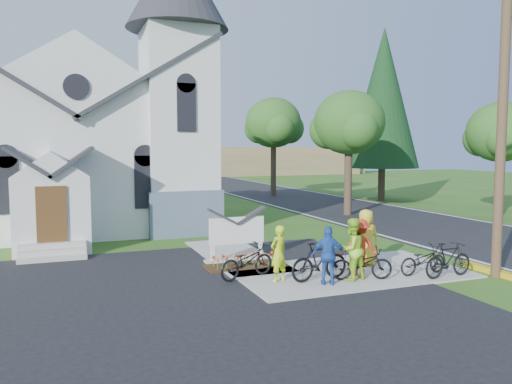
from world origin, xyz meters
name	(u,v)px	position (x,y,z in m)	size (l,w,h in m)	color
ground	(313,281)	(0.00, 0.00, 0.00)	(120.00, 120.00, 0.00)	#2E5C1A
parking_lot	(45,339)	(-7.00, -2.00, 0.01)	(20.00, 16.00, 0.02)	black
road	(343,208)	(10.00, 15.00, 0.01)	(8.00, 90.00, 0.02)	black
sidewalk	(349,272)	(1.50, 0.50, 0.03)	(7.00, 4.00, 0.05)	#ADA89C
church	(87,117)	(-5.48, 12.48, 5.25)	(12.35, 12.00, 13.00)	white
church_sign	(237,231)	(-1.20, 3.20, 1.03)	(2.20, 0.40, 1.70)	#ADA89C
flower_bed	(246,266)	(-1.20, 2.30, 0.04)	(2.60, 1.10, 0.07)	#37210F
utility_pole	(505,92)	(5.36, -1.50, 5.40)	(3.45, 0.28, 10.00)	#4D3B26
tree_road_near	(349,123)	(8.50, 12.00, 5.21)	(4.00, 4.00, 7.05)	#3B2920
tree_road_mid	(274,123)	(9.00, 24.00, 5.78)	(4.40, 4.40, 7.80)	#3B2920
tree_road_far	(501,133)	(15.50, 8.00, 4.63)	(3.60, 3.60, 6.30)	#3B2920
conifer	(383,98)	(15.00, 18.00, 7.39)	(5.20, 5.20, 12.40)	#3B2920
distant_hills	(142,160)	(3.36, 56.33, 2.17)	(61.00, 10.00, 5.60)	olive
cyclist_0	(279,253)	(-0.97, 0.21, 0.85)	(0.58, 0.38, 1.59)	#B7DA19
bike_0	(247,261)	(-1.70, 0.85, 0.54)	(0.65, 1.87, 0.98)	black
cyclist_1	(352,249)	(1.02, -0.42, 0.94)	(0.86, 0.67, 1.78)	#A2E62B
bike_1	(320,261)	(0.14, -0.15, 0.61)	(0.52, 1.85, 1.11)	black
cyclist_2	(329,256)	(0.16, -0.61, 0.86)	(0.95, 0.40, 1.62)	#2351B0
bike_2	(362,264)	(1.30, -0.51, 0.52)	(0.62, 1.78, 0.94)	black
cyclist_3	(360,247)	(1.54, -0.02, 0.89)	(1.08, 0.62, 1.67)	red
bike_3	(448,260)	(3.79, -1.20, 0.57)	(0.49, 1.72, 1.04)	black
cyclist_4	(366,237)	(2.42, 1.00, 0.95)	(0.88, 0.57, 1.81)	gold
bike_4	(423,260)	(3.34, -0.65, 0.48)	(0.58, 1.65, 0.87)	black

